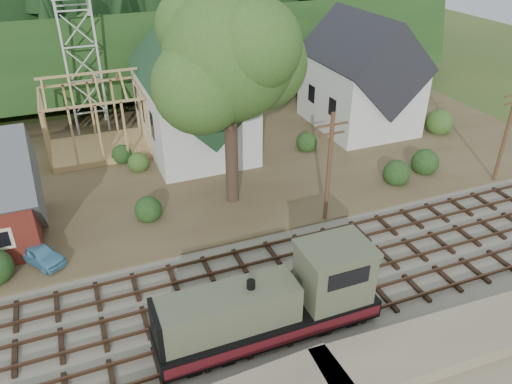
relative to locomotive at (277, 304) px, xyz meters
name	(u,v)px	position (x,y,z in m)	size (l,w,h in m)	color
ground	(259,295)	(0.28, 3.00, -2.01)	(140.00, 140.00, 0.00)	#384C1E
railroad_bed	(259,294)	(0.28, 3.00, -1.93)	(64.00, 11.00, 0.16)	#726B5B
village_flat	(179,160)	(0.28, 21.00, -1.86)	(64.00, 26.00, 0.30)	brown
hillside	(131,81)	(0.28, 45.00, -2.01)	(70.00, 28.00, 8.00)	#1E3F19
ridge	(113,51)	(0.28, 61.00, -2.01)	(80.00, 20.00, 12.00)	black
church	(193,94)	(2.28, 22.68, 3.17)	(8.40, 15.17, 13.00)	silver
farmhouse	(361,79)	(18.28, 22.00, 2.86)	(8.40, 10.80, 10.60)	silver
timber_frame	(95,119)	(-5.72, 25.00, 1.26)	(8.20, 6.20, 6.99)	tan
lattice_tower	(75,23)	(-5.72, 31.00, 8.02)	(3.20, 3.20, 12.12)	silver
big_tree	(231,64)	(2.44, 13.08, 8.21)	(10.90, 8.40, 14.70)	#38281E
telegraph_pole_near	(329,167)	(7.28, 8.20, 2.24)	(2.20, 0.28, 8.00)	#4C331E
telegraph_pole_far	(506,133)	(22.28, 8.20, 2.24)	(2.20, 0.28, 8.00)	#4C331E
locomotive	(277,304)	(0.00, 0.00, 0.00)	(11.15, 2.79, 4.49)	black
car_blue	(39,254)	(-10.91, 10.35, -1.11)	(1.42, 3.54, 1.20)	#5FA5CD
car_red	(408,117)	(23.25, 20.54, -1.10)	(2.02, 4.38, 1.22)	#BB310F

